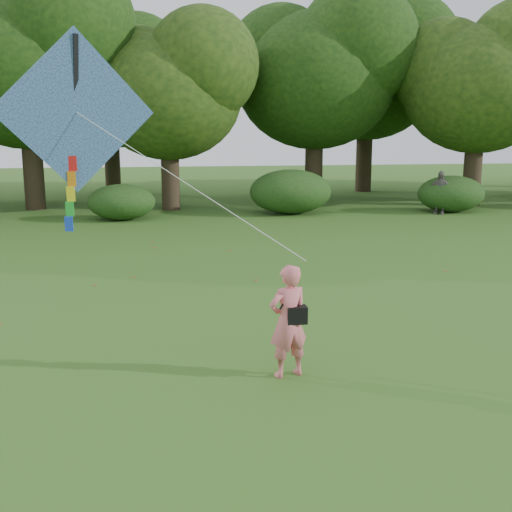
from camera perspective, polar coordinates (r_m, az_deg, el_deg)
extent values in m
plane|color=#265114|center=(9.84, 7.09, -10.78)|extent=(100.00, 100.00, 0.00)
imported|color=#E26A74|center=(9.60, 2.88, -5.80)|extent=(0.72, 0.58, 1.72)
imported|color=slate|center=(28.26, 16.03, 5.44)|extent=(1.14, 0.93, 1.82)
cube|color=black|center=(9.57, 3.63, -5.23)|extent=(0.30, 0.20, 0.26)
cylinder|color=black|center=(9.44, 2.95, -3.35)|extent=(0.33, 0.14, 0.47)
cube|color=#24529C|center=(11.43, -15.74, 12.25)|extent=(2.58, 0.96, 2.72)
cube|color=black|center=(11.46, -15.73, 12.25)|extent=(0.26, 0.42, 2.48)
cylinder|color=white|center=(10.18, -6.52, 6.63)|extent=(3.45, 2.44, 2.17)
cube|color=red|center=(11.48, -15.99, 7.91)|extent=(0.14, 0.06, 0.26)
cube|color=orange|center=(11.50, -16.07, 6.61)|extent=(0.14, 0.06, 0.26)
cube|color=yellow|center=(11.53, -16.15, 5.32)|extent=(0.14, 0.06, 0.26)
cube|color=green|center=(11.56, -16.22, 4.03)|extent=(0.14, 0.06, 0.26)
cube|color=blue|center=(11.60, -16.30, 2.75)|extent=(0.14, 0.06, 0.26)
cylinder|color=#3A2D1E|center=(30.29, -19.20, 7.56)|extent=(0.88, 0.88, 3.85)
ellipsoid|color=#1E3F11|center=(30.33, -19.74, 15.35)|extent=(8.00, 8.00, 6.80)
cylinder|color=#3A2D1E|center=(28.83, -7.62, 7.22)|extent=(0.80, 0.80, 3.15)
ellipsoid|color=#1E3F11|center=(28.77, -7.81, 13.86)|extent=(6.40, 6.40, 5.44)
cylinder|color=#3A2D1E|center=(31.71, 5.16, 8.15)|extent=(0.86, 0.86, 3.67)
ellipsoid|color=#1E3F11|center=(31.72, 5.30, 15.25)|extent=(7.60, 7.60, 6.46)
cylinder|color=#3A2D1E|center=(31.83, 18.71, 7.38)|extent=(0.83, 0.83, 3.43)
ellipsoid|color=#1E3F11|center=(31.80, 19.13, 13.82)|extent=(6.80, 6.80, 5.78)
cylinder|color=#3A2D1E|center=(36.38, -12.66, 8.22)|extent=(0.84, 0.84, 3.50)
ellipsoid|color=#1E3F11|center=(36.36, -12.92, 14.00)|extent=(7.00, 7.00, 5.95)
cylinder|color=#3A2D1E|center=(37.12, 9.58, 8.80)|extent=(0.90, 0.90, 4.02)
ellipsoid|color=#1E3F11|center=(37.16, 9.80, 15.22)|extent=(7.80, 7.80, 6.63)
ellipsoid|color=#264919|center=(26.06, -11.85, 4.72)|extent=(2.66, 2.09, 1.42)
ellipsoid|color=#264919|center=(27.35, 3.09, 5.74)|extent=(3.50, 2.75, 1.88)
ellipsoid|color=#264919|center=(29.14, 16.95, 5.32)|extent=(2.94, 2.31, 1.58)
cube|color=brown|center=(15.63, 0.01, -2.18)|extent=(0.14, 0.14, 0.01)
cube|color=brown|center=(17.31, 16.49, -1.31)|extent=(0.13, 0.10, 0.01)
cube|color=brown|center=(20.95, -9.18, 1.22)|extent=(0.10, 0.13, 0.01)
cube|color=brown|center=(19.32, -2.40, 0.48)|extent=(0.12, 0.08, 0.01)
cube|color=brown|center=(15.64, -14.19, -2.53)|extent=(0.12, 0.08, 0.01)
cube|color=brown|center=(20.01, -9.05, 0.74)|extent=(0.14, 0.14, 0.01)
cube|color=brown|center=(16.22, -10.82, -1.88)|extent=(0.12, 0.08, 0.01)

